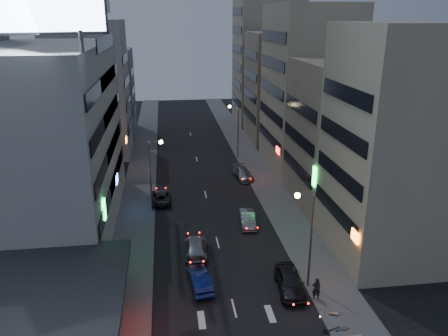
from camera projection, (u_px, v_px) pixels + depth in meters
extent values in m
cube|color=#4C4C4F|center=(140.00, 185.00, 55.56)|extent=(4.00, 120.00, 0.12)
cube|color=#4C4C4F|center=(263.00, 179.00, 57.60)|extent=(4.00, 120.00, 0.12)
cube|color=tan|center=(24.00, 323.00, 28.02)|extent=(8.00, 12.00, 3.60)
cube|color=black|center=(36.00, 296.00, 27.50)|extent=(11.00, 13.00, 0.25)
cube|color=black|center=(104.00, 299.00, 28.24)|extent=(0.12, 4.00, 0.90)
cube|color=#FF1E14|center=(105.00, 299.00, 28.25)|extent=(0.04, 3.70, 0.70)
cube|color=#ABABA6|center=(35.00, 141.00, 42.11)|extent=(14.00, 24.00, 18.00)
cube|color=tan|center=(397.00, 146.00, 36.98)|extent=(10.00, 11.00, 20.00)
cube|color=gray|center=(347.00, 135.00, 48.46)|extent=(11.00, 12.00, 16.00)
cube|color=tan|center=(307.00, 89.00, 59.58)|extent=(10.00, 14.00, 22.00)
cube|color=#ABABA6|center=(90.00, 90.00, 65.37)|extent=(11.00, 10.00, 20.00)
cube|color=gray|center=(99.00, 92.00, 78.29)|extent=(12.00, 10.00, 15.00)
cube|color=gray|center=(282.00, 87.00, 74.34)|extent=(11.00, 12.00, 18.00)
cube|color=tan|center=(267.00, 61.00, 86.52)|extent=(12.00, 12.00, 24.00)
cylinder|color=#595B60|center=(81.00, 42.00, 30.44)|extent=(0.30, 0.30, 1.50)
cylinder|color=#595B60|center=(311.00, 240.00, 33.59)|extent=(0.16, 0.16, 8.00)
cylinder|color=#595B60|center=(305.00, 194.00, 32.22)|extent=(1.40, 0.10, 0.10)
sphere|color=#FFD88C|center=(297.00, 195.00, 32.18)|extent=(0.44, 0.44, 0.44)
cylinder|color=#595B60|center=(150.00, 176.00, 46.95)|extent=(0.16, 0.16, 8.00)
cylinder|color=#595B60|center=(155.00, 141.00, 45.76)|extent=(1.40, 0.10, 0.10)
sphere|color=#FFD88C|center=(161.00, 142.00, 45.87)|extent=(0.44, 0.44, 0.44)
cylinder|color=#595B60|center=(238.00, 131.00, 65.41)|extent=(0.16, 0.16, 8.00)
cylinder|color=#595B60|center=(234.00, 106.00, 64.04)|extent=(1.40, 0.10, 0.10)
sphere|color=#FFD88C|center=(230.00, 106.00, 63.99)|extent=(0.44, 0.44, 0.44)
imported|color=black|center=(290.00, 281.00, 34.08)|extent=(2.35, 5.00, 1.65)
imported|color=#969A9E|center=(247.00, 219.00, 44.94)|extent=(1.81, 4.28, 1.38)
imported|color=#222327|center=(161.00, 197.00, 50.50)|extent=(2.23, 4.71, 1.30)
imported|color=#919398|center=(243.00, 174.00, 57.88)|extent=(2.49, 4.97, 1.39)
imported|color=navy|center=(199.00, 280.00, 34.53)|extent=(2.00, 4.39, 1.40)
imported|color=gray|center=(196.00, 247.00, 39.37)|extent=(2.30, 5.01, 1.42)
imported|color=black|center=(316.00, 289.00, 32.85)|extent=(0.69, 0.49, 1.80)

